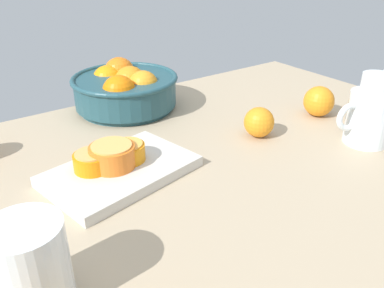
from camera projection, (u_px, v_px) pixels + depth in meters
ground_plane at (183, 169)px, 78.47cm from camera, size 135.35×81.42×3.00cm
fruit_bowl at (125, 88)px, 100.56cm from camera, size 26.35×26.35×11.15cm
juice_pitcher at (369, 118)px, 82.87cm from camera, size 13.85×9.10×15.81cm
juice_glass at (31, 270)px, 45.74cm from camera, size 9.00×9.00×11.11cm
cutting_board at (121, 171)px, 72.79cm from camera, size 28.77×21.31×1.98cm
orange_half_0 at (128, 152)px, 73.75cm from camera, size 6.41×6.41×3.46cm
orange_half_1 at (112, 156)px, 71.58cm from camera, size 8.23×8.23×4.28cm
orange_half_2 at (92, 161)px, 70.78cm from camera, size 6.67×6.67×3.32cm
loose_orange_0 at (259, 122)px, 86.58cm from camera, size 6.59×6.59×6.59cm
loose_orange_4 at (319, 101)px, 96.88cm from camera, size 7.34×7.34×7.34cm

